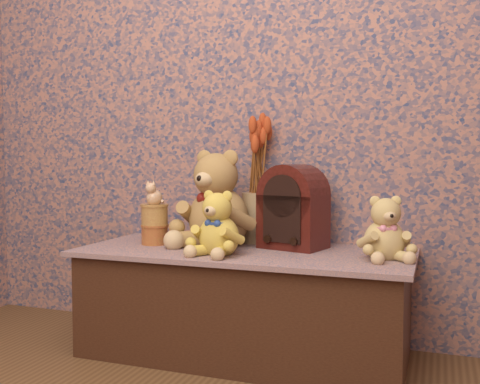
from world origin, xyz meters
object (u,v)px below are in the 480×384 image
(cat_figurine, at_px, (154,192))
(teddy_small, at_px, (385,225))
(teddy_large, at_px, (219,194))
(biscuit_tin_lower, at_px, (155,235))
(ceramic_vase, at_px, (257,218))
(cathedral_radio, at_px, (293,206))
(teddy_medium, at_px, (219,220))

(cat_figurine, bearing_deg, teddy_small, 4.90)
(teddy_large, bearing_deg, biscuit_tin_lower, -151.53)
(ceramic_vase, height_order, biscuit_tin_lower, ceramic_vase)
(teddy_small, height_order, biscuit_tin_lower, teddy_small)
(cathedral_radio, relative_size, biscuit_tin_lower, 3.05)
(cathedral_radio, distance_m, cat_figurine, 0.61)
(teddy_large, xyz_separation_m, teddy_small, (0.70, -0.09, -0.09))
(teddy_small, distance_m, cat_figurine, 0.98)
(teddy_medium, relative_size, ceramic_vase, 1.21)
(cathedral_radio, height_order, biscuit_tin_lower, cathedral_radio)
(cathedral_radio, distance_m, ceramic_vase, 0.22)
(biscuit_tin_lower, bearing_deg, ceramic_vase, 26.74)
(teddy_small, distance_m, ceramic_vase, 0.61)
(teddy_medium, bearing_deg, biscuit_tin_lower, 168.22)
(teddy_large, relative_size, cat_figurine, 4.02)
(teddy_small, height_order, ceramic_vase, teddy_small)
(teddy_small, bearing_deg, cat_figurine, 155.37)
(teddy_large, height_order, teddy_small, teddy_large)
(ceramic_vase, height_order, cat_figurine, cat_figurine)
(teddy_small, bearing_deg, teddy_medium, 167.54)
(teddy_large, bearing_deg, cat_figurine, -151.53)
(cat_figurine, bearing_deg, teddy_medium, -15.24)
(cat_figurine, bearing_deg, ceramic_vase, 32.65)
(teddy_large, relative_size, ceramic_vase, 1.98)
(teddy_medium, bearing_deg, teddy_large, 121.75)
(teddy_small, xyz_separation_m, ceramic_vase, (-0.57, 0.22, -0.02))
(biscuit_tin_lower, distance_m, cat_figurine, 0.19)
(cat_figurine, bearing_deg, biscuit_tin_lower, 0.00)
(teddy_medium, distance_m, ceramic_vase, 0.34)
(teddy_medium, distance_m, teddy_small, 0.63)
(biscuit_tin_lower, bearing_deg, cat_figurine, 0.00)
(teddy_medium, relative_size, cathedral_radio, 0.77)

